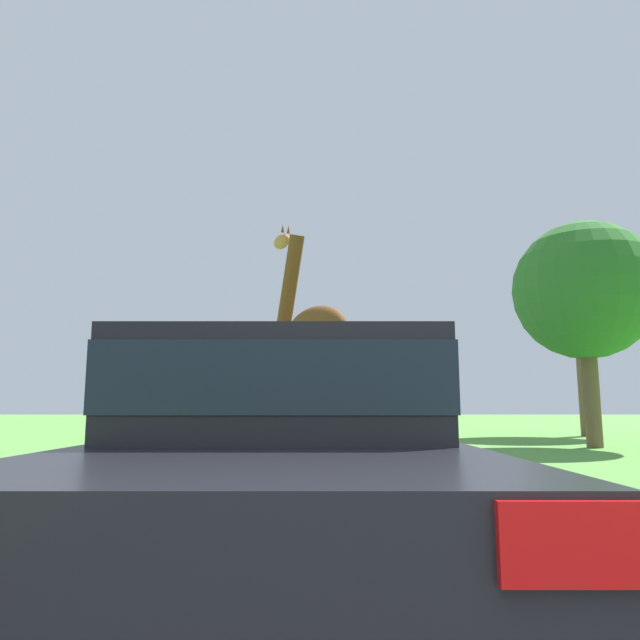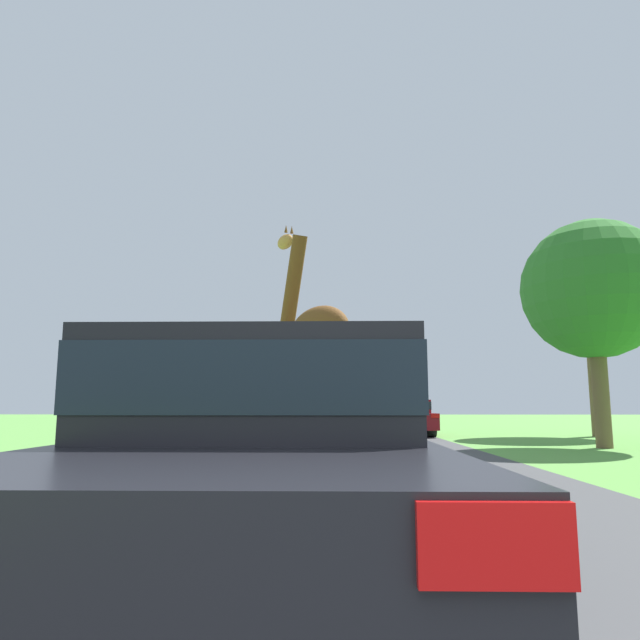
% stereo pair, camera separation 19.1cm
% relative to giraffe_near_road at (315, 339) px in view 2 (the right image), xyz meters
% --- Properties ---
extents(road, '(7.39, 120.00, 0.00)m').
position_rel_giraffe_near_road_xyz_m(road, '(0.49, 19.58, -2.37)').
color(road, '#424244').
rests_on(road, ground).
extents(giraffe_near_road, '(1.72, 2.51, 4.85)m').
position_rel_giraffe_near_road_xyz_m(giraffe_near_road, '(0.00, 0.00, 0.00)').
color(giraffe_near_road, '#B77F3D').
rests_on(giraffe_near_road, ground).
extents(car_lead_maroon, '(1.75, 4.50, 1.52)m').
position_rel_giraffe_near_road_xyz_m(car_lead_maroon, '(-0.06, -6.91, -1.56)').
color(car_lead_maroon, black).
rests_on(car_lead_maroon, ground).
extents(car_queue_right, '(1.74, 4.59, 1.40)m').
position_rel_giraffe_near_road_xyz_m(car_queue_right, '(3.35, 13.03, -1.62)').
color(car_queue_right, maroon).
rests_on(car_queue_right, ground).
extents(car_queue_left, '(1.87, 4.20, 1.30)m').
position_rel_giraffe_near_road_xyz_m(car_queue_left, '(-0.15, 5.19, -1.67)').
color(car_queue_left, silver).
rests_on(car_queue_left, ground).
extents(tree_centre_back, '(4.42, 4.42, 8.42)m').
position_rel_giraffe_near_road_xyz_m(tree_centre_back, '(10.57, 12.11, 3.78)').
color(tree_centre_back, brown).
rests_on(tree_centre_back, ground).
extents(tree_right_cluster, '(4.03, 4.03, 6.52)m').
position_rel_giraffe_near_road_xyz_m(tree_right_cluster, '(7.86, 5.93, 2.11)').
color(tree_right_cluster, brown).
rests_on(tree_right_cluster, ground).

